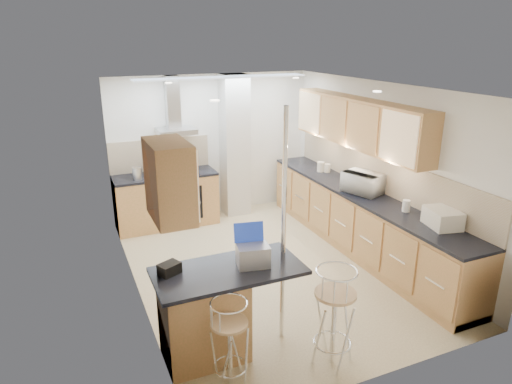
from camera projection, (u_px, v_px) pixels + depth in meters
name	position (u px, v px, depth m)	size (l,w,h in m)	color
ground	(269.00, 267.00, 6.45)	(4.80, 4.80, 0.00)	tan
room_shell	(279.00, 153.00, 6.40)	(3.64, 4.84, 2.51)	white
right_counter	(359.00, 221.00, 6.87)	(0.63, 4.40, 0.92)	#AA8544
back_counter	(166.00, 200.00, 7.77)	(1.70, 0.63, 0.92)	#AA8544
peninsula	(229.00, 310.00, 4.62)	(1.47, 0.72, 0.94)	#AA8544
microwave	(363.00, 183.00, 6.65)	(0.55, 0.37, 0.31)	white
laptop	(253.00, 255.00, 4.51)	(0.31, 0.24, 0.22)	#96979D
bag	(169.00, 269.00, 4.36)	(0.20, 0.14, 0.11)	black
bar_stool_near	(230.00, 344.00, 4.15)	(0.36, 0.36, 0.89)	tan
bar_stool_end	(334.00, 317.00, 4.42)	(0.43, 0.43, 1.04)	tan
jar_a	(321.00, 167.00, 7.72)	(0.12, 0.12, 0.17)	white
jar_b	(327.00, 168.00, 7.71)	(0.11, 0.11, 0.14)	white
jar_c	(370.00, 184.00, 6.77)	(0.14, 0.14, 0.21)	#BDB797
jar_d	(406.00, 206.00, 5.96)	(0.10, 0.10, 0.16)	white
bread_bin	(443.00, 218.00, 5.48)	(0.33, 0.42, 0.22)	white
kettle	(138.00, 173.00, 7.31)	(0.16, 0.16, 0.20)	#BBBEC0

